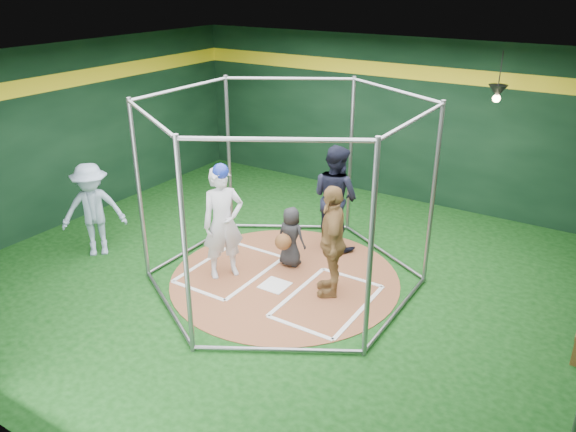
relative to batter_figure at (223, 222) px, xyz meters
The scene contains 12 objects.
room_shell 1.27m from the batter_figure, 25.45° to the left, with size 10.10×9.10×3.53m.
clay_disc 1.40m from the batter_figure, 25.05° to the left, with size 3.80×3.80×0.01m, color #945536.
home_plate 1.33m from the batter_figure, ahead, with size 0.43×0.43×0.01m, color white.
batter_box_left 0.98m from the batter_figure, 101.42° to the left, with size 1.17×1.77×0.01m.
batter_box_right 2.11m from the batter_figure, ahead, with size 1.17×1.77×0.01m.
batting_cage 1.13m from the batter_figure, 25.05° to the left, with size 4.05×4.67×3.00m.
pendant_lamp_near 5.39m from the batter_figure, 52.29° to the left, with size 0.34×0.34×0.90m.
batter_figure is the anchor object (origin of this frame).
visitor_leopard 1.82m from the batter_figure, 14.09° to the left, with size 1.06×0.44×1.80m, color tan.
catcher_figure 1.22m from the batter_figure, 48.99° to the left, with size 0.52×0.56×1.06m.
umpire 2.21m from the batter_figure, 62.52° to the left, with size 0.94×0.73×1.92m, color black.
bystander_blue 2.51m from the batter_figure, 166.11° to the right, with size 1.10×0.63×1.70m, color #8EA4BC.
Camera 1 is at (4.41, -6.87, 4.69)m, focal length 35.00 mm.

